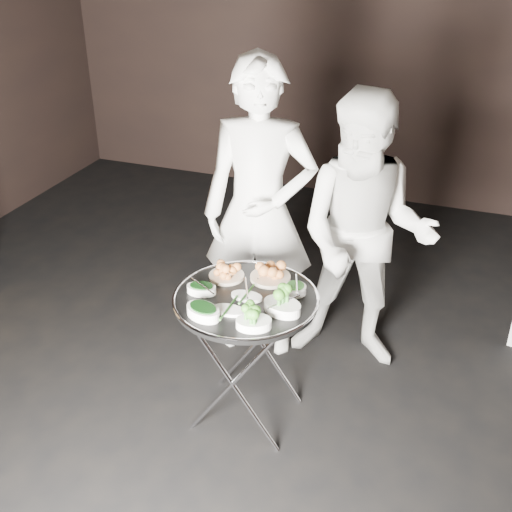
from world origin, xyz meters
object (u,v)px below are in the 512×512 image
(waiter_left, at_px, (260,213))
(waiter_right, at_px, (365,237))
(tray_stand, at_px, (246,353))
(serving_tray, at_px, (246,299))

(waiter_left, bearing_deg, waiter_right, -4.44)
(waiter_left, xyz_separation_m, waiter_right, (0.63, 0.06, -0.08))
(tray_stand, distance_m, waiter_right, 0.97)
(serving_tray, relative_size, waiter_right, 0.44)
(waiter_right, bearing_deg, tray_stand, -125.78)
(serving_tray, relative_size, waiter_left, 0.40)
(serving_tray, distance_m, waiter_right, 0.88)
(serving_tray, distance_m, waiter_left, 0.73)
(serving_tray, height_order, waiter_right, waiter_right)
(waiter_right, bearing_deg, serving_tray, -125.78)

